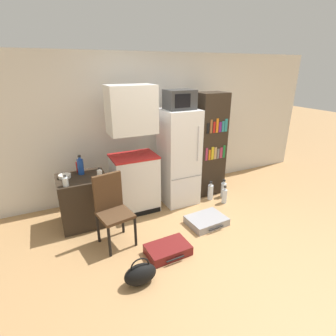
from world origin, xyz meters
TOP-DOWN VIEW (x-y plane):
  - ground_plane at (0.00, 0.00)m, footprint 24.00×24.00m
  - wall_back at (0.20, 2.00)m, footprint 6.40×0.10m
  - side_table at (-1.50, 1.30)m, footprint 0.69×0.61m
  - kitchen_hutch at (-0.68, 1.34)m, footprint 0.71×0.52m
  - refrigerator at (0.10, 1.31)m, footprint 0.57×0.60m
  - microwave at (0.09, 1.31)m, footprint 0.44×0.36m
  - bookshelf at (0.75, 1.40)m, footprint 0.50×0.41m
  - bottle_blue_soda at (-1.47, 1.41)m, footprint 0.09×0.09m
  - bottle_clear_short at (-1.72, 1.07)m, footprint 0.08×0.08m
  - bottle_ketchup_red at (-1.48, 1.53)m, footprint 0.08×0.08m
  - bottle_milk_white at (-1.26, 1.12)m, footprint 0.07×0.07m
  - bowl at (-1.71, 1.37)m, footprint 0.17×0.17m
  - chair at (-1.23, 0.66)m, footprint 0.47×0.47m
  - suitcase_large_flat at (0.13, 0.45)m, footprint 0.59×0.48m
  - suitcase_small_flat at (-0.69, 0.08)m, footprint 0.55×0.40m
  - handbag at (-1.17, -0.23)m, footprint 0.36×0.20m
  - water_bottle_front at (0.90, 1.07)m, footprint 0.09×0.09m
  - water_bottle_middle at (0.77, 0.87)m, footprint 0.09×0.09m
  - water_bottle_back at (0.63, 1.09)m, footprint 0.10×0.10m

SIDE VIEW (x-z plane):
  - ground_plane at x=0.00m, z-range 0.00..0.00m
  - suitcase_large_flat at x=0.13m, z-range 0.00..0.11m
  - suitcase_small_flat at x=-0.69m, z-range 0.00..0.12m
  - handbag at x=-1.17m, z-range -0.04..0.29m
  - water_bottle_middle at x=0.77m, z-range -0.03..0.29m
  - water_bottle_front at x=0.90m, z-range -0.03..0.31m
  - water_bottle_back at x=0.63m, z-range -0.03..0.32m
  - side_table at x=-1.50m, z-range 0.00..0.74m
  - chair at x=-1.23m, z-range 0.07..1.03m
  - bowl at x=-1.71m, z-range 0.74..0.79m
  - refrigerator at x=0.10m, z-range 0.00..1.60m
  - bottle_clear_short at x=-1.72m, z-range 0.73..0.88m
  - bottle_milk_white at x=-1.26m, z-range 0.73..0.89m
  - bottle_ketchup_red at x=-1.48m, z-range 0.72..0.92m
  - bottle_blue_soda at x=-1.47m, z-range 0.72..1.01m
  - bookshelf at x=0.75m, z-range 0.00..1.83m
  - kitchen_hutch at x=-0.68m, z-range -0.07..1.91m
  - wall_back at x=0.20m, z-range 0.00..2.46m
  - microwave at x=0.09m, z-range 1.60..1.90m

